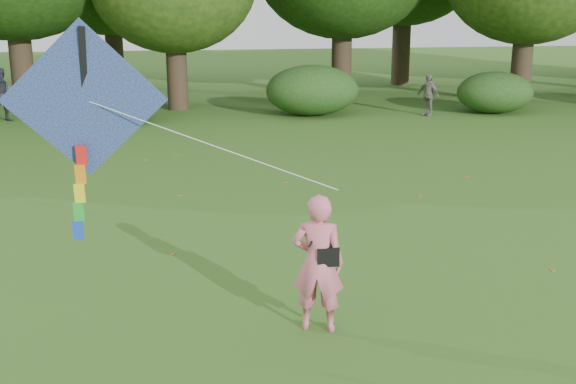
{
  "coord_description": "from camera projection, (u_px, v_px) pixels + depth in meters",
  "views": [
    {
      "loc": [
        -1.76,
        -8.7,
        4.52
      ],
      "look_at": [
        -0.21,
        2.0,
        1.5
      ],
      "focal_mm": 45.0,
      "sensor_mm": 36.0,
      "label": 1
    }
  ],
  "objects": [
    {
      "name": "shrub_band",
      "position": [
        213.0,
        95.0,
        26.2
      ],
      "size": [
        39.15,
        3.22,
        1.88
      ],
      "color": "#264919",
      "rests_on": "ground"
    },
    {
      "name": "fallen_leaves",
      "position": [
        277.0,
        204.0,
        15.82
      ],
      "size": [
        9.76,
        14.68,
        0.01
      ],
      "color": "brown",
      "rests_on": "ground"
    },
    {
      "name": "crossbody_bag",
      "position": [
        327.0,
        255.0,
        9.7
      ],
      "size": [
        0.43,
        0.2,
        0.74
      ],
      "color": "black",
      "rests_on": "ground"
    },
    {
      "name": "man_kite_flyer",
      "position": [
        318.0,
        263.0,
        9.75
      ],
      "size": [
        0.81,
        0.65,
        1.94
      ],
      "primitive_type": "imported",
      "rotation": [
        0.0,
        0.0,
        2.85
      ],
      "color": "#D5647B",
      "rests_on": "ground"
    },
    {
      "name": "bystander_right",
      "position": [
        428.0,
        95.0,
        26.93
      ],
      "size": [
        0.85,
        0.95,
        1.54
      ],
      "primitive_type": "imported",
      "rotation": [
        0.0,
        0.0,
        -0.92
      ],
      "color": "slate",
      "rests_on": "ground"
    },
    {
      "name": "flying_kite",
      "position": [
        85.0,
        104.0,
        9.25
      ],
      "size": [
        4.28,
        0.88,
        2.93
      ],
      "color": "#263FA5",
      "rests_on": "ground"
    },
    {
      "name": "ground",
      "position": [
        325.0,
        337.0,
        9.75
      ],
      "size": [
        100.0,
        100.0,
        0.0
      ],
      "primitive_type": "plane",
      "color": "#265114",
      "rests_on": "ground"
    },
    {
      "name": "bystander_left",
      "position": [
        3.0,
        95.0,
        25.64
      ],
      "size": [
        1.1,
        0.97,
        1.9
      ],
      "primitive_type": "imported",
      "rotation": [
        0.0,
        0.0,
        0.32
      ],
      "color": "#292A37",
      "rests_on": "ground"
    }
  ]
}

